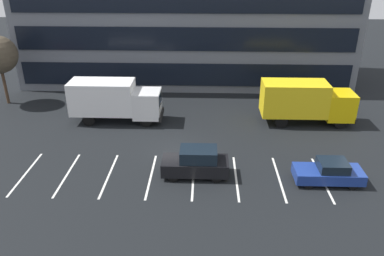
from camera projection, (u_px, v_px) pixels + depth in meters
ground_plane at (176, 151)px, 28.27m from camera, size 120.00×120.00×0.00m
office_building at (187, 14)px, 41.44m from camera, size 34.81×10.87×14.40m
lot_markings at (172, 176)px, 25.08m from camera, size 19.74×5.40×0.01m
box_truck_yellow_all at (305, 101)px, 32.01m from camera, size 7.79×2.58×3.61m
box_truck_white at (114, 99)px, 32.35m from camera, size 7.74×2.56×3.59m
suv_black at (196, 163)px, 24.84m from camera, size 4.35×1.84×1.97m
sedan_navy at (329, 172)px, 24.19m from camera, size 4.28×1.79×1.53m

